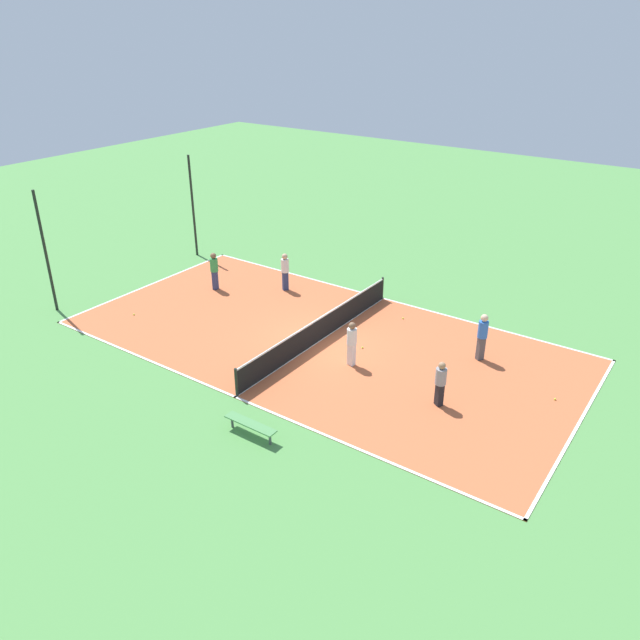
# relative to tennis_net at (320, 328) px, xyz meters

# --- Properties ---
(ground_plane) EXTENTS (80.00, 80.00, 0.00)m
(ground_plane) POSITION_rel_tennis_net_xyz_m (0.00, 0.00, -0.55)
(ground_plane) COLOR #518E47
(court_surface) EXTENTS (9.93, 19.65, 0.02)m
(court_surface) POSITION_rel_tennis_net_xyz_m (0.00, 0.00, -0.54)
(court_surface) COLOR #C66038
(court_surface) RESTS_ON ground_plane
(tennis_net) EXTENTS (9.73, 0.10, 1.04)m
(tennis_net) POSITION_rel_tennis_net_xyz_m (0.00, 0.00, 0.00)
(tennis_net) COLOR black
(tennis_net) RESTS_ON court_surface
(bench) EXTENTS (0.36, 1.80, 0.45)m
(bench) POSITION_rel_tennis_net_xyz_m (-6.20, -1.80, -0.16)
(bench) COLOR #4C8C4C
(bench) RESTS_ON ground_plane
(player_near_white) EXTENTS (0.41, 0.41, 1.71)m
(player_near_white) POSITION_rel_tennis_net_xyz_m (-0.89, -2.01, 0.45)
(player_near_white) COLOR white
(player_near_white) RESTS_ON court_surface
(player_near_blue) EXTENTS (0.49, 0.49, 1.82)m
(player_near_blue) POSITION_rel_tennis_net_xyz_m (2.17, -5.67, 0.53)
(player_near_blue) COLOR #4C4C51
(player_near_blue) RESTS_ON court_surface
(player_far_white) EXTENTS (0.50, 0.50, 1.76)m
(player_far_white) POSITION_rel_tennis_net_xyz_m (3.17, 4.17, 0.49)
(player_far_white) COLOR navy
(player_far_white) RESTS_ON court_surface
(player_far_green) EXTENTS (0.44, 0.44, 1.76)m
(player_far_green) POSITION_rel_tennis_net_xyz_m (1.38, 6.88, 0.49)
(player_far_green) COLOR navy
(player_far_green) RESTS_ON court_surface
(player_baseline_gray) EXTENTS (0.50, 0.50, 1.59)m
(player_baseline_gray) POSITION_rel_tennis_net_xyz_m (-1.45, -5.74, 0.38)
(player_baseline_gray) COLOR black
(player_baseline_gray) RESTS_ON court_surface
(tennis_ball_left_sideline) EXTENTS (0.07, 0.07, 0.07)m
(tennis_ball_left_sideline) POSITION_rel_tennis_net_xyz_m (0.38, -1.71, -0.49)
(tennis_ball_left_sideline) COLOR #CCE033
(tennis_ball_left_sideline) RESTS_ON court_surface
(tennis_ball_right_alley) EXTENTS (0.07, 0.07, 0.07)m
(tennis_ball_right_alley) POSITION_rel_tennis_net_xyz_m (-2.68, 7.75, -0.49)
(tennis_ball_right_alley) COLOR #CCE033
(tennis_ball_right_alley) RESTS_ON court_surface
(tennis_ball_midcourt) EXTENTS (0.07, 0.07, 0.07)m
(tennis_ball_midcourt) POSITION_rel_tennis_net_xyz_m (3.55, -1.75, -0.49)
(tennis_ball_midcourt) COLOR #CCE033
(tennis_ball_midcourt) RESTS_ON court_surface
(tennis_ball_near_net) EXTENTS (0.07, 0.07, 0.07)m
(tennis_ball_near_net) POSITION_rel_tennis_net_xyz_m (1.01, -8.77, -0.49)
(tennis_ball_near_net) COLOR #CCE033
(tennis_ball_near_net) RESTS_ON court_surface
(fence_post_back_left) EXTENTS (0.12, 0.12, 5.24)m
(fence_post_back_left) POSITION_rel_tennis_net_xyz_m (-4.20, 10.92, 2.07)
(fence_post_back_left) COLOR black
(fence_post_back_left) RESTS_ON ground_plane
(fence_post_back_right) EXTENTS (0.12, 0.12, 5.24)m
(fence_post_back_right) POSITION_rel_tennis_net_xyz_m (4.20, 10.92, 2.07)
(fence_post_back_right) COLOR black
(fence_post_back_right) RESTS_ON ground_plane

